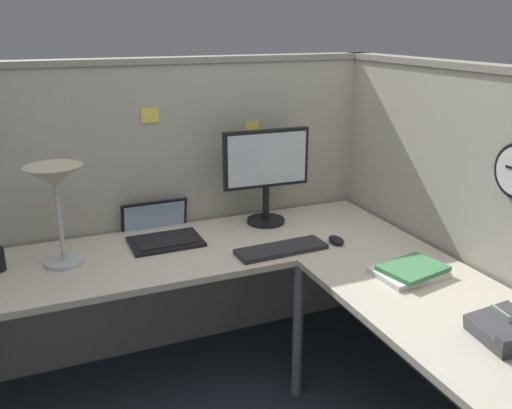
{
  "coord_description": "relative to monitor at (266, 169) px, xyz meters",
  "views": [
    {
      "loc": [
        -0.89,
        -1.82,
        1.74
      ],
      "look_at": [
        0.02,
        0.34,
        0.95
      ],
      "focal_mm": 37.88,
      "sensor_mm": 36.0,
      "label": 1
    }
  ],
  "objects": [
    {
      "name": "desk",
      "position": [
        -0.35,
        -0.69,
        -0.39
      ],
      "size": [
        2.35,
        2.15,
        0.73
      ],
      "color": "beige",
      "rests_on": "ground"
    },
    {
      "name": "cubicle_wall_back",
      "position": [
        -0.57,
        0.23,
        -0.23
      ],
      "size": [
        2.57,
        0.12,
        1.58
      ],
      "color": "#A8A393",
      "rests_on": "ground"
    },
    {
      "name": "keyboard",
      "position": [
        -0.09,
        -0.38,
        -0.28
      ],
      "size": [
        0.44,
        0.16,
        0.02
      ],
      "primitive_type": "cube",
      "rotation": [
        0.0,
        0.0,
        0.04
      ],
      "color": "#232326",
      "rests_on": "desk"
    },
    {
      "name": "book_stack",
      "position": [
        0.3,
        -0.82,
        -0.27
      ],
      "size": [
        0.31,
        0.24,
        0.04
      ],
      "color": "silver",
      "rests_on": "desk"
    },
    {
      "name": "desk_lamp_dome",
      "position": [
        -1.03,
        -0.13,
        0.07
      ],
      "size": [
        0.24,
        0.24,
        0.44
      ],
      "color": "#B7BABF",
      "rests_on": "desk"
    },
    {
      "name": "monitor",
      "position": [
        0.0,
        0.0,
        0.0
      ],
      "size": [
        0.46,
        0.2,
        0.5
      ],
      "color": "black",
      "rests_on": "desk"
    },
    {
      "name": "pinned_note_middle",
      "position": [
        -0.0,
        0.18,
        0.19
      ],
      "size": [
        0.08,
        0.0,
        0.06
      ],
      "primitive_type": "cube",
      "color": "#EAD84C"
    },
    {
      "name": "pinned_note_leftmost",
      "position": [
        -0.55,
        0.18,
        0.29
      ],
      "size": [
        0.09,
        0.0,
        0.07
      ],
      "primitive_type": "cube",
      "color": "#EAD84C"
    },
    {
      "name": "cubicle_wall_right",
      "position": [
        0.67,
        -0.9,
        -0.23
      ],
      "size": [
        0.12,
        2.37,
        1.58
      ],
      "color": "#A8A393",
      "rests_on": "ground"
    },
    {
      "name": "laptop",
      "position": [
        -0.56,
        0.02,
        -0.27
      ],
      "size": [
        0.34,
        0.38,
        0.22
      ],
      "color": "black",
      "rests_on": "desk"
    },
    {
      "name": "office_phone",
      "position": [
        0.28,
        -1.35,
        -0.26
      ],
      "size": [
        0.22,
        0.23,
        0.11
      ],
      "color": "#38383D",
      "rests_on": "desk"
    },
    {
      "name": "computer_mouse",
      "position": [
        0.2,
        -0.39,
        -0.28
      ],
      "size": [
        0.06,
        0.1,
        0.03
      ],
      "primitive_type": "ellipsoid",
      "color": "black",
      "rests_on": "desk"
    }
  ]
}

